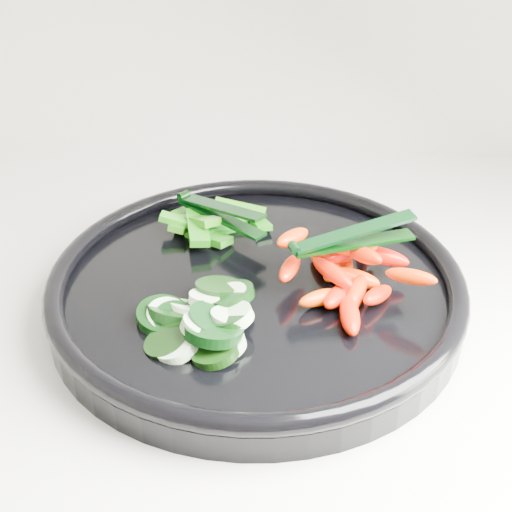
{
  "coord_description": "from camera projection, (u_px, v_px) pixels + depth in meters",
  "views": [
    {
      "loc": [
        -0.47,
        1.13,
        1.32
      ],
      "look_at": [
        -0.51,
        1.66,
        0.99
      ],
      "focal_mm": 50.0,
      "sensor_mm": 36.0,
      "label": 1
    }
  ],
  "objects": [
    {
      "name": "cucumber_pile",
      "position": [
        200.0,
        318.0,
        0.59
      ],
      "size": [
        0.12,
        0.12,
        0.04
      ],
      "color": "black",
      "rests_on": "veggie_tray"
    },
    {
      "name": "carrot_pile",
      "position": [
        346.0,
        270.0,
        0.63
      ],
      "size": [
        0.14,
        0.16,
        0.05
      ],
      "color": "#F44A00",
      "rests_on": "veggie_tray"
    },
    {
      "name": "tong_carrot",
      "position": [
        350.0,
        238.0,
        0.61
      ],
      "size": [
        0.11,
        0.05,
        0.02
      ],
      "color": "black",
      "rests_on": "carrot_pile"
    },
    {
      "name": "pepper_pile",
      "position": [
        211.0,
        224.0,
        0.72
      ],
      "size": [
        0.11,
        0.09,
        0.04
      ],
      "color": "#0D730A",
      "rests_on": "veggie_tray"
    },
    {
      "name": "tong_pepper",
      "position": [
        218.0,
        211.0,
        0.7
      ],
      "size": [
        0.1,
        0.08,
        0.02
      ],
      "color": "black",
      "rests_on": "pepper_pile"
    },
    {
      "name": "veggie_tray",
      "position": [
        256.0,
        288.0,
        0.64
      ],
      "size": [
        0.38,
        0.38,
        0.04
      ],
      "color": "black",
      "rests_on": "counter"
    }
  ]
}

